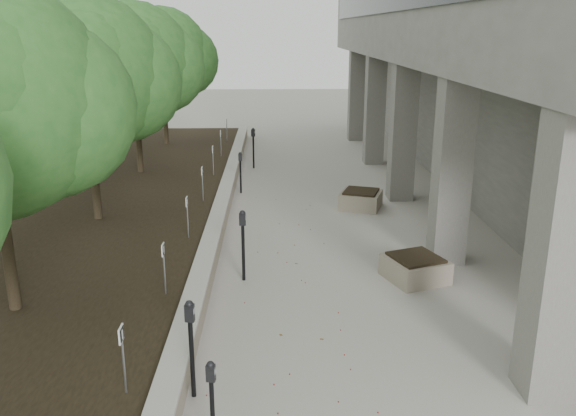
{
  "coord_description": "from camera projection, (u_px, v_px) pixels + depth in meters",
  "views": [
    {
      "loc": [
        -0.41,
        -6.26,
        4.95
      ],
      "look_at": [
        -0.09,
        6.55,
        1.07
      ],
      "focal_mm": 37.06,
      "sensor_mm": 36.0,
      "label": 1
    }
  ],
  "objects": [
    {
      "name": "parking_meter_5",
      "position": [
        253.0,
        148.0,
        21.74
      ],
      "size": [
        0.18,
        0.15,
        1.49
      ],
      "primitive_type": null,
      "rotation": [
        0.0,
        0.0,
        -0.38
      ],
      "color": "black",
      "rests_on": "ground"
    },
    {
      "name": "crabapple_tree_5",
      "position": [
        163.0,
        76.0,
        23.64
      ],
      "size": [
        4.6,
        4.0,
        5.44
      ],
      "primitive_type": null,
      "color": "#285F24",
      "rests_on": "planting_bed"
    },
    {
      "name": "crabapple_tree_4",
      "position": [
        135.0,
        89.0,
        18.86
      ],
      "size": [
        4.6,
        4.0,
        5.44
      ],
      "primitive_type": null,
      "color": "#285F24",
      "rests_on": "planting_bed"
    },
    {
      "name": "parking_sign_6",
      "position": [
        213.0,
        161.0,
        19.09
      ],
      "size": [
        0.04,
        0.22,
        0.96
      ],
      "primitive_type": null,
      "color": "black",
      "rests_on": "planting_bed"
    },
    {
      "name": "planter_front",
      "position": [
        415.0,
        268.0,
        12.16
      ],
      "size": [
        1.4,
        1.4,
        0.51
      ],
      "primitive_type": null,
      "rotation": [
        0.0,
        0.0,
        0.36
      ],
      "color": "#A29481",
      "rests_on": "ground"
    },
    {
      "name": "parking_sign_2",
      "position": [
        123.0,
        360.0,
        7.6
      ],
      "size": [
        0.04,
        0.22,
        0.96
      ],
      "primitive_type": null,
      "color": "black",
      "rests_on": "planting_bed"
    },
    {
      "name": "parking_meter_3",
      "position": [
        243.0,
        246.0,
        11.97
      ],
      "size": [
        0.16,
        0.12,
        1.5
      ],
      "primitive_type": null,
      "rotation": [
        0.0,
        0.0,
        -0.09
      ],
      "color": "black",
      "rests_on": "ground"
    },
    {
      "name": "parking_sign_5",
      "position": [
        203.0,
        184.0,
        16.22
      ],
      "size": [
        0.04,
        0.22,
        0.96
      ],
      "primitive_type": null,
      "color": "black",
      "rests_on": "planting_bed"
    },
    {
      "name": "crabapple_tree_3",
      "position": [
        88.0,
        109.0,
        14.07
      ],
      "size": [
        4.6,
        4.0,
        5.44
      ],
      "primitive_type": null,
      "color": "#285F24",
      "rests_on": "planting_bed"
    },
    {
      "name": "parking_sign_3",
      "position": [
        164.0,
        269.0,
        10.47
      ],
      "size": [
        0.04,
        0.22,
        0.96
      ],
      "primitive_type": null,
      "color": "black",
      "rests_on": "planting_bed"
    },
    {
      "name": "parking_meter_1",
      "position": [
        212.0,
        408.0,
        7.06
      ],
      "size": [
        0.14,
        0.11,
        1.25
      ],
      "primitive_type": null,
      "rotation": [
        0.0,
        0.0,
        -0.17
      ],
      "color": "black",
      "rests_on": "ground"
    },
    {
      "name": "parking_meter_2",
      "position": [
        192.0,
        349.0,
        8.13
      ],
      "size": [
        0.16,
        0.12,
        1.47
      ],
      "primitive_type": null,
      "rotation": [
        0.0,
        0.0,
        -0.13
      ],
      "color": "black",
      "rests_on": "ground"
    },
    {
      "name": "parking_sign_8",
      "position": [
        227.0,
        130.0,
        24.83
      ],
      "size": [
        0.04,
        0.22,
        0.96
      ],
      "primitive_type": null,
      "color": "black",
      "rests_on": "planting_bed"
    },
    {
      "name": "parking_sign_4",
      "position": [
        188.0,
        217.0,
        13.35
      ],
      "size": [
        0.04,
        0.22,
        0.96
      ],
      "primitive_type": null,
      "color": "black",
      "rests_on": "planting_bed"
    },
    {
      "name": "retaining_wall",
      "position": [
        221.0,
        211.0,
        15.93
      ],
      "size": [
        0.39,
        26.0,
        0.5
      ],
      "primitive_type": null,
      "color": "#A29481",
      "rests_on": "ground"
    },
    {
      "name": "berry_scatter",
      "position": [
        289.0,
        279.0,
        12.22
      ],
      "size": [
        3.3,
        14.1,
        0.02
      ],
      "primitive_type": null,
      "color": "maroon",
      "rests_on": "ground"
    },
    {
      "name": "parking_meter_4",
      "position": [
        241.0,
        173.0,
        18.45
      ],
      "size": [
        0.14,
        0.11,
        1.3
      ],
      "primitive_type": null,
      "rotation": [
        0.0,
        0.0,
        0.17
      ],
      "color": "black",
      "rests_on": "ground"
    },
    {
      "name": "planting_bed",
      "position": [
        83.0,
        214.0,
        15.86
      ],
      "size": [
        7.0,
        26.0,
        0.4
      ],
      "primitive_type": "cube",
      "color": "black",
      "rests_on": "ground"
    },
    {
      "name": "planter_back",
      "position": [
        361.0,
        199.0,
        17.05
      ],
      "size": [
        1.39,
        1.39,
        0.51
      ],
      "primitive_type": null,
      "rotation": [
        0.0,
        0.0,
        -0.33
      ],
      "color": "#A29481",
      "rests_on": "ground"
    },
    {
      "name": "parking_sign_7",
      "position": [
        221.0,
        143.0,
        21.96
      ],
      "size": [
        0.04,
        0.22,
        0.96
      ],
      "primitive_type": null,
      "color": "black",
      "rests_on": "planting_bed"
    }
  ]
}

